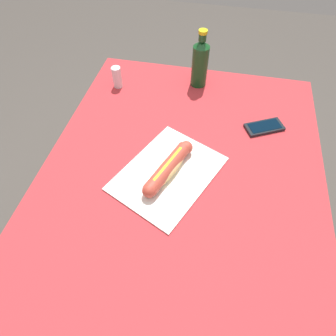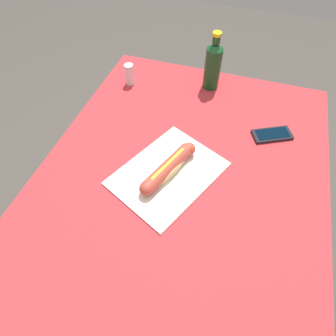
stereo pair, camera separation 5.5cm
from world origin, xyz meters
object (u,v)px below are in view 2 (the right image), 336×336
soda_bottle (213,65)px  salt_shaker (130,74)px  hot_dog (168,168)px  cell_phone (272,135)px

soda_bottle → salt_shaker: soda_bottle is taller
soda_bottle → salt_shaker: size_ratio=2.63×
soda_bottle → salt_shaker: 0.33m
hot_dog → cell_phone: (-0.26, 0.29, -0.02)m
hot_dog → salt_shaker: 0.48m
soda_bottle → salt_shaker: (0.08, -0.31, -0.05)m
hot_dog → salt_shaker: bearing=-143.8°
soda_bottle → cell_phone: bearing=51.9°
cell_phone → soda_bottle: size_ratio=0.66×
salt_shaker → soda_bottle: bearing=104.6°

